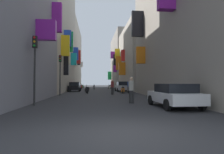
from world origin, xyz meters
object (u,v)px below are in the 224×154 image
at_px(traffic_light_near_corner, 35,58).
at_px(traffic_light_far_corner, 60,68).
at_px(pedestrian_crossing, 129,87).
at_px(scooter_white, 110,87).
at_px(parked_car_black, 75,87).
at_px(scooter_silver, 94,87).
at_px(pedestrian_mid_street, 131,90).
at_px(parked_car_white, 174,95).
at_px(scooter_green, 82,86).
at_px(pedestrian_near_right, 112,87).
at_px(parked_car_silver, 122,86).
at_px(scooter_orange, 123,90).
at_px(scooter_black, 87,90).
at_px(scooter_red, 81,87).
at_px(pedestrian_near_left, 121,86).

relative_size(traffic_light_near_corner, traffic_light_far_corner, 0.98).
bearing_deg(pedestrian_crossing, scooter_white, 92.12).
relative_size(parked_car_black, scooter_silver, 2.32).
distance_m(pedestrian_mid_street, traffic_light_near_corner, 6.64).
xyz_separation_m(parked_car_black, scooter_silver, (3.19, 9.42, -0.32)).
bearing_deg(pedestrian_mid_street, parked_car_white, -52.35).
bearing_deg(scooter_green, pedestrian_near_right, -78.96).
distance_m(scooter_green, pedestrian_crossing, 23.87).
xyz_separation_m(parked_car_silver, scooter_silver, (-4.42, 10.76, -0.36)).
bearing_deg(scooter_orange, parked_car_silver, 82.22).
relative_size(scooter_white, scooter_black, 0.93).
xyz_separation_m(parked_car_white, pedestrian_near_right, (-2.32, 12.02, 0.18)).
xyz_separation_m(parked_car_silver, scooter_orange, (-0.71, -5.20, -0.36)).
bearing_deg(scooter_red, scooter_white, 15.37).
height_order(parked_car_white, pedestrian_mid_street, pedestrian_mid_street).
height_order(scooter_red, pedestrian_crossing, pedestrian_crossing).
distance_m(scooter_orange, pedestrian_mid_street, 11.98).
height_order(scooter_white, scooter_orange, same).
distance_m(scooter_silver, pedestrian_mid_street, 27.98).
bearing_deg(parked_car_black, pedestrian_near_left, 30.09).
relative_size(scooter_green, pedestrian_crossing, 1.10).
relative_size(pedestrian_crossing, traffic_light_far_corner, 0.40).
bearing_deg(scooter_orange, scooter_white, 89.83).
bearing_deg(parked_car_silver, pedestrian_near_right, -107.16).
bearing_deg(scooter_black, parked_car_silver, 39.82).
relative_size(scooter_black, pedestrian_near_left, 1.21).
height_order(scooter_silver, traffic_light_near_corner, traffic_light_near_corner).
relative_size(scooter_orange, traffic_light_near_corner, 0.44).
height_order(scooter_green, pedestrian_mid_street, pedestrian_mid_street).
distance_m(parked_car_white, pedestrian_mid_street, 3.20).
height_order(parked_car_white, parked_car_silver, parked_car_silver).
relative_size(parked_car_silver, pedestrian_mid_street, 2.41).
xyz_separation_m(scooter_black, scooter_orange, (4.73, -0.67, -0.00)).
bearing_deg(parked_car_silver, pedestrian_crossing, -88.61).
bearing_deg(pedestrian_near_right, parked_car_black, 120.45).
bearing_deg(traffic_light_far_corner, scooter_orange, 25.21).
relative_size(parked_car_black, scooter_black, 2.11).
xyz_separation_m(scooter_red, pedestrian_mid_street, (5.35, -31.01, 0.44)).
height_order(scooter_black, pedestrian_mid_street, pedestrian_mid_street).
bearing_deg(scooter_silver, parked_car_silver, -67.66).
xyz_separation_m(scooter_green, pedestrian_mid_street, (5.31, -34.80, 0.44)).
height_order(parked_car_silver, pedestrian_near_left, pedestrian_near_left).
height_order(parked_car_white, pedestrian_near_left, pedestrian_near_left).
distance_m(pedestrian_crossing, traffic_light_far_corner, 9.40).
height_order(parked_car_black, parked_car_silver, parked_car_silver).
relative_size(parked_car_black, pedestrian_near_right, 2.28).
bearing_deg(scooter_black, scooter_red, 95.88).
bearing_deg(scooter_orange, scooter_black, 171.95).
bearing_deg(traffic_light_near_corner, pedestrian_mid_street, 6.97).
xyz_separation_m(scooter_green, pedestrian_near_right, (4.94, -25.31, 0.44)).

